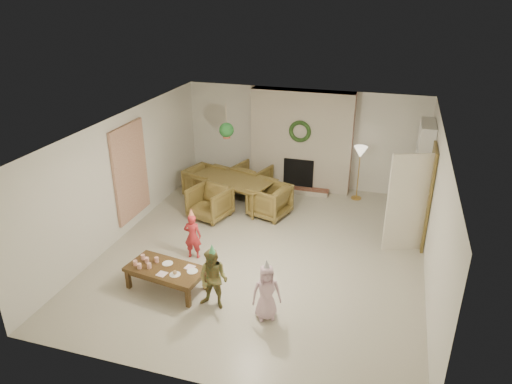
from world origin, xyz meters
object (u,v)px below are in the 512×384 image
at_px(dining_chair_near, 210,203).
at_px(child_red, 193,236).
at_px(dining_chair_right, 269,200).
at_px(child_pink, 266,292).
at_px(dining_table, 232,191).
at_px(child_plaid, 213,279).
at_px(dining_chair_left, 205,182).
at_px(dining_chair_far, 252,179).
at_px(coffee_table_top, 166,269).

height_order(dining_chair_near, child_red, child_red).
bearing_deg(dining_chair_right, child_pink, 31.54).
xyz_separation_m(dining_table, dining_chair_near, (-0.24, -0.80, 0.03)).
bearing_deg(child_red, child_plaid, 118.45).
relative_size(child_plaid, child_pink, 1.12).
distance_m(dining_table, child_red, 2.44).
xyz_separation_m(dining_chair_right, child_plaid, (0.01, -3.43, 0.15)).
bearing_deg(dining_chair_near, dining_chair_right, 38.66).
bearing_deg(dining_chair_left, dining_chair_right, -90.00).
bearing_deg(child_plaid, child_red, 129.93).
bearing_deg(dining_chair_right, dining_chair_left, -90.00).
height_order(dining_chair_near, child_plaid, child_plaid).
xyz_separation_m(dining_chair_left, child_red, (0.87, -2.68, 0.09)).
height_order(dining_chair_left, child_plaid, child_plaid).
distance_m(dining_table, child_plaid, 3.88).
xyz_separation_m(dining_chair_far, child_red, (-0.17, -3.24, 0.09)).
relative_size(dining_chair_right, child_pink, 0.87).
height_order(dining_chair_far, coffee_table_top, dining_chair_far).
distance_m(coffee_table_top, child_pink, 1.86).
relative_size(dining_chair_near, dining_chair_far, 1.00).
height_order(dining_chair_near, dining_chair_right, same).
height_order(dining_chair_right, child_plaid, child_plaid).
distance_m(dining_chair_right, child_pink, 3.56).
xyz_separation_m(dining_chair_left, dining_chair_right, (1.79, -0.55, 0.00)).
relative_size(dining_chair_left, child_plaid, 0.77).
bearing_deg(child_red, dining_chair_left, -79.28).
bearing_deg(dining_chair_far, dining_chair_right, 141.34).
bearing_deg(coffee_table_top, child_red, 97.31).
height_order(dining_table, dining_chair_left, dining_chair_left).
distance_m(dining_chair_near, dining_chair_right, 1.33).
xyz_separation_m(dining_chair_left, child_pink, (2.69, -3.99, 0.10)).
distance_m(coffee_table_top, child_plaid, 1.00).
distance_m(dining_chair_right, child_plaid, 3.44).
xyz_separation_m(dining_chair_far, dining_chair_right, (0.75, -1.10, 0.00)).
bearing_deg(dining_chair_near, child_plaid, -49.93).
xyz_separation_m(dining_chair_left, child_plaid, (1.81, -3.98, 0.15)).
xyz_separation_m(dining_chair_right, child_pink, (0.89, -3.44, 0.10)).
height_order(dining_chair_left, child_pink, child_pink).
bearing_deg(dining_chair_left, child_plaid, -138.60).
distance_m(dining_table, dining_chair_left, 0.83).
distance_m(dining_chair_near, child_pink, 3.64).
relative_size(coffee_table_top, child_red, 1.47).
distance_m(child_red, child_pink, 2.24).
relative_size(dining_table, child_plaid, 1.81).
distance_m(dining_chair_near, coffee_table_top, 2.73).
distance_m(dining_table, dining_chair_far, 0.83).
xyz_separation_m(dining_table, dining_chair_right, (1.00, -0.30, 0.03)).
relative_size(dining_chair_near, dining_chair_right, 1.00).
bearing_deg(dining_chair_left, coffee_table_top, -150.27).
bearing_deg(dining_chair_far, child_pink, 126.91).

